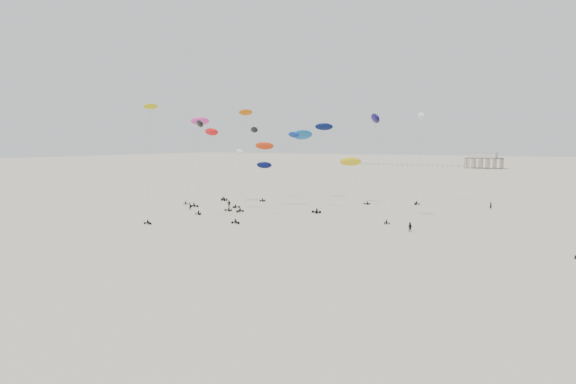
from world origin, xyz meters
The scene contains 22 objects.
ground_plane centered at (0.00, 200.00, 0.00)m, with size 900.00×900.00×0.00m, color beige.
pavilion_main centered at (-10.00, 350.00, 4.22)m, with size 21.00×13.00×9.80m.
pier_fence centered at (-62.00, 350.00, 0.77)m, with size 80.20×0.20×1.50m.
rig_0 centered at (-18.16, 114.25, 11.65)m, with size 8.98×17.10×23.08m.
rig_3 centered at (7.65, 147.57, 16.64)m, with size 4.99×14.63×25.16m.
rig_4 centered at (-42.87, 116.51, 19.42)m, with size 5.59×8.63×23.00m.
rig_5 centered at (-41.39, 134.69, 19.76)m, with size 3.94×15.17×26.70m.
rig_6 centered at (-32.14, 103.15, 16.58)m, with size 9.12×11.34×22.20m.
rig_7 centered at (-30.69, 84.79, 14.75)m, with size 7.81×9.63×24.65m.
rig_8 centered at (8.46, 111.46, 19.27)m, with size 9.05×12.56×23.28m.
rig_9 centered at (-37.61, 131.84, 14.88)m, with size 5.48×13.79×21.82m.
rig_10 centered at (-9.12, 121.62, 14.78)m, with size 8.24×15.98×23.24m.
rig_11 centered at (-16.14, 95.47, 8.04)m, with size 9.03×13.06×18.02m.
rig_12 centered at (-24.79, 116.47, 8.06)m, with size 4.27×16.62×17.28m.
rig_13 centered at (-7.73, 137.10, 10.17)m, with size 10.22×6.23×13.04m.
rig_14 centered at (-41.03, 118.52, 15.74)m, with size 7.73×15.05×21.71m.
rig_15 centered at (-25.25, 140.76, 17.19)m, with size 8.23×19.04×22.28m.
rig_16 centered at (-24.28, 117.80, 13.31)m, with size 7.23×10.03×17.00m.
spectator_0 centered at (-34.66, 102.41, 0.00)m, with size 0.77×0.53×2.13m, color black.
spectator_1 centered at (20.71, 96.26, 0.00)m, with size 0.99×0.58×2.02m, color black.
spectator_2 centered at (-28.74, 110.03, 0.00)m, with size 1.36×0.73×2.30m, color black.
spectator_3 centered at (27.85, 138.53, 0.00)m, with size 0.79×0.55×2.18m, color black.
Camera 1 is at (50.00, -2.38, 16.40)m, focal length 35.00 mm.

